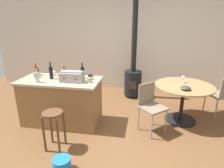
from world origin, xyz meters
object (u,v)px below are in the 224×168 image
Objects in this scene: dining_table at (183,94)px; bottle_4 at (36,70)px; bottle_2 at (37,77)px; folding_chair_far at (150,104)px; toolbox at (72,77)px; cup_3 at (54,74)px; serving_bowl at (186,88)px; wine_glass at (183,78)px; cup_1 at (90,76)px; bottle_1 at (37,72)px; folding_chair_near at (222,94)px; wooden_stool at (54,123)px; kitchen_island at (61,101)px; bottle_5 at (83,72)px; plastic_bucket at (62,165)px; cup_2 at (89,80)px; bottle_0 at (51,73)px; cup_0 at (36,75)px; bottle_3 at (64,73)px; wood_stove at (133,76)px.

dining_table is 4.81× the size of bottle_4.
bottle_2 is 1.08× the size of bottle_4.
folding_chair_far is at bearing -6.33° from bottle_4.
cup_3 is (-0.49, 0.28, -0.05)m from toolbox.
folding_chair_far is 0.69m from serving_bowl.
cup_1 is at bearing -164.30° from wine_glass.
bottle_2 reaches higher than bottle_4.
folding_chair_near is at bearing 9.50° from bottle_1.
wooden_stool is 4.37× the size of wine_glass.
kitchen_island is 0.57m from cup_3.
wine_glass is (2.03, 0.69, -0.12)m from toolbox.
bottle_5 is 1.67m from plastic_bucket.
kitchen_island is 0.77m from cup_2.
cup_1 is at bearing -6.18° from bottle_4.
dining_table is at bearing -88.50° from wine_glass.
bottle_0 is at bearing -171.56° from cup_1.
bottle_1 is at bearing 162.17° from kitchen_island.
bottle_2 reaches higher than toolbox.
cup_0 is 0.32m from cup_3.
bottle_4 is (-3.73, -0.53, 0.47)m from folding_chair_near.
bottle_2 is (-0.53, 0.58, 0.53)m from wooden_stool.
bottle_1 is 1.97m from plastic_bucket.
folding_chair_far is at bearing -6.27° from cup_3.
cup_3 is at bearing 135.96° from kitchen_island.
wine_glass reaches higher than wooden_stool.
plastic_bucket is at bearing -70.90° from bottle_3.
wood_stove is at bearing 75.43° from plastic_bucket.
folding_chair_near is (2.90, 1.58, 0.05)m from wooden_stool.
cup_1 is at bearing -0.37° from bottle_3.
folding_chair_near is (0.81, 0.32, -0.08)m from dining_table.
wood_stove reaches higher than bottle_0.
cup_0 is at bearing -169.79° from bottle_3.
toolbox is (-1.40, -0.07, 0.45)m from folding_chair_far.
cup_2 is at bearing 86.37° from plastic_bucket.
toolbox is at bearing -172.35° from serving_bowl.
folding_chair_near is at bearing -23.21° from wood_stove.
cup_3 is (-0.05, 0.19, -0.08)m from bottle_0.
bottle_1 is (-2.85, -0.29, 0.38)m from dining_table.
dining_table is at bearing 14.76° from toolbox.
kitchen_island is 1.76× the size of folding_chair_near.
bottle_0 is (-1.85, 0.02, 0.48)m from folding_chair_far.
bottle_3 is 1.28× the size of serving_bowl.
cup_1 is (1.04, 0.09, 0.00)m from cup_0.
bottle_4 is at bearing 157.44° from kitchen_island.
cup_1 reaches higher than plastic_bucket.
bottle_1 is at bearing 175.49° from folding_chair_far.
plastic_bucket is at bearing -93.63° from cup_2.
bottle_2 is at bearing 132.83° from wooden_stool.
wood_stove reaches higher than toolbox.
bottle_3 is 2.25m from serving_bowl.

